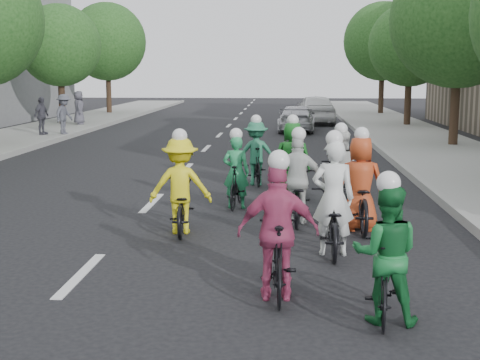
# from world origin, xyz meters

# --- Properties ---
(ground) EXTENTS (120.00, 120.00, 0.00)m
(ground) POSITION_xyz_m (0.00, 0.00, 0.00)
(ground) COLOR black
(ground) RESTS_ON ground
(sidewalk_right) EXTENTS (4.00, 80.00, 0.15)m
(sidewalk_right) POSITION_xyz_m (8.00, 10.00, 0.07)
(sidewalk_right) COLOR gray
(sidewalk_right) RESTS_ON ground
(curb_right) EXTENTS (0.18, 80.00, 0.18)m
(curb_right) POSITION_xyz_m (6.05, 10.00, 0.09)
(curb_right) COLOR #999993
(curb_right) RESTS_ON ground
(tree_l_4) EXTENTS (4.00, 4.00, 5.97)m
(tree_l_4) POSITION_xyz_m (-8.20, 24.00, 3.96)
(tree_l_4) COLOR black
(tree_l_4) RESTS_ON ground
(tree_l_5) EXTENTS (4.80, 4.80, 6.93)m
(tree_l_5) POSITION_xyz_m (-8.20, 33.00, 4.52)
(tree_l_5) COLOR black
(tree_l_5) RESTS_ON ground
(tree_r_1) EXTENTS (4.80, 4.80, 6.93)m
(tree_r_1) POSITION_xyz_m (8.80, 15.60, 4.52)
(tree_r_1) COLOR black
(tree_r_1) RESTS_ON ground
(tree_r_2) EXTENTS (4.00, 4.00, 5.97)m
(tree_r_2) POSITION_xyz_m (8.80, 24.60, 3.96)
(tree_r_2) COLOR black
(tree_r_2) RESTS_ON ground
(tree_r_3) EXTENTS (4.80, 4.80, 6.93)m
(tree_r_3) POSITION_xyz_m (8.80, 33.60, 4.52)
(tree_r_3) COLOR black
(tree_r_3) RESTS_ON ground
(cyclist_0) EXTENTS (0.66, 1.78, 1.88)m
(cyclist_0) POSITION_xyz_m (3.49, 1.34, 0.60)
(cyclist_0) COLOR black
(cyclist_0) RESTS_ON ground
(cyclist_1) EXTENTS (0.82, 1.55, 1.69)m
(cyclist_1) POSITION_xyz_m (3.86, -1.40, 0.63)
(cyclist_1) COLOR black
(cyclist_1) RESTS_ON ground
(cyclist_2) EXTENTS (1.11, 1.73, 1.79)m
(cyclist_2) POSITION_xyz_m (1.00, 2.53, 0.66)
(cyclist_2) COLOR black
(cyclist_2) RESTS_ON ground
(cyclist_3) EXTENTS (1.00, 1.61, 1.83)m
(cyclist_3) POSITION_xyz_m (2.68, -0.74, 0.67)
(cyclist_3) COLOR black
(cyclist_3) RESTS_ON ground
(cyclist_4) EXTENTS (0.81, 1.96, 1.80)m
(cyclist_4) POSITION_xyz_m (4.07, 2.92, 0.63)
(cyclist_4) COLOR black
(cyclist_4) RESTS_ON ground
(cyclist_5) EXTENTS (0.57, 1.51, 1.62)m
(cyclist_5) POSITION_xyz_m (1.80, 4.68, 0.56)
(cyclist_5) COLOR black
(cyclist_5) RESTS_ON ground
(cyclist_6) EXTENTS (0.83, 1.77, 1.73)m
(cyclist_6) POSITION_xyz_m (3.89, 4.83, 0.61)
(cyclist_6) COLOR black
(cyclist_6) RESTS_ON ground
(cyclist_7) EXTENTS (1.08, 1.60, 1.70)m
(cyclist_7) POSITION_xyz_m (2.08, 7.49, 0.66)
(cyclist_7) COLOR black
(cyclist_7) RESTS_ON ground
(cyclist_8) EXTENTS (0.96, 1.77, 1.76)m
(cyclist_8) POSITION_xyz_m (3.01, 3.38, 0.60)
(cyclist_8) COLOR black
(cyclist_8) RESTS_ON ground
(cyclist_9) EXTENTS (0.82, 1.69, 1.80)m
(cyclist_9) POSITION_xyz_m (2.94, 6.10, 0.67)
(cyclist_9) COLOR black
(cyclist_9) RESTS_ON ground
(follow_car_lead) EXTENTS (1.83, 4.11, 1.17)m
(follow_car_lead) POSITION_xyz_m (3.35, 21.98, 0.59)
(follow_car_lead) COLOR silver
(follow_car_lead) RESTS_ON ground
(follow_car_trail) EXTENTS (2.08, 4.61, 1.54)m
(follow_car_trail) POSITION_xyz_m (4.43, 26.74, 0.77)
(follow_car_trail) COLOR white
(follow_car_trail) RESTS_ON ground
(spectator_0) EXTENTS (0.85, 1.18, 1.64)m
(spectator_0) POSITION_xyz_m (-6.30, 18.52, 0.97)
(spectator_0) COLOR #535561
(spectator_0) RESTS_ON sidewalk_left
(spectator_1) EXTENTS (0.59, 0.97, 1.55)m
(spectator_1) POSITION_xyz_m (-7.15, 18.24, 0.92)
(spectator_1) COLOR #4D4C59
(spectator_1) RESTS_ON sidewalk_left
(spectator_2) EXTENTS (0.71, 0.90, 1.62)m
(spectator_2) POSITION_xyz_m (-7.24, 23.61, 0.96)
(spectator_2) COLOR #53525F
(spectator_2) RESTS_ON sidewalk_left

